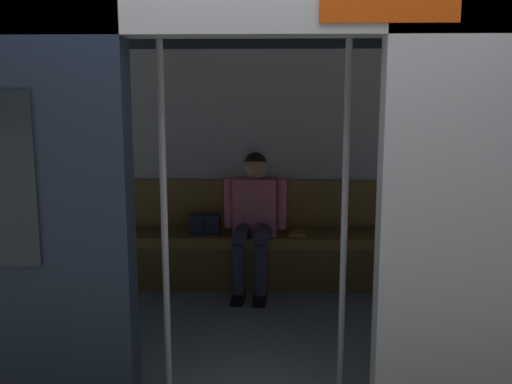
{
  "coord_description": "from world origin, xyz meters",
  "views": [
    {
      "loc": [
        -0.07,
        2.35,
        1.63
      ],
      "look_at": [
        0.02,
        -1.3,
        1.03
      ],
      "focal_mm": 37.93,
      "sensor_mm": 36.0,
      "label": 1
    }
  ],
  "objects_px": {
    "bench_seat": "(261,247)",
    "person_seated": "(254,212)",
    "book": "(299,233)",
    "grab_pole_far": "(345,211)",
    "handbag": "(205,224)",
    "grab_pole_door": "(164,215)",
    "train_car": "(247,124)"
  },
  "relations": [
    {
      "from": "bench_seat",
      "to": "person_seated",
      "type": "xyz_separation_m",
      "value": [
        0.06,
        0.05,
        0.33
      ]
    },
    {
      "from": "book",
      "to": "grab_pole_far",
      "type": "bearing_deg",
      "value": 103.75
    },
    {
      "from": "person_seated",
      "to": "handbag",
      "type": "height_order",
      "value": "person_seated"
    },
    {
      "from": "handbag",
      "to": "grab_pole_door",
      "type": "relative_size",
      "value": 0.12
    },
    {
      "from": "train_car",
      "to": "bench_seat",
      "type": "distance_m",
      "value": 1.55
    },
    {
      "from": "handbag",
      "to": "grab_pole_far",
      "type": "height_order",
      "value": "grab_pole_far"
    },
    {
      "from": "person_seated",
      "to": "grab_pole_door",
      "type": "relative_size",
      "value": 0.58
    },
    {
      "from": "book",
      "to": "handbag",
      "type": "bearing_deg",
      "value": 7.86
    },
    {
      "from": "handbag",
      "to": "book",
      "type": "xyz_separation_m",
      "value": [
        -0.83,
        0.01,
        -0.07
      ]
    },
    {
      "from": "train_car",
      "to": "grab_pole_door",
      "type": "distance_m",
      "value": 1.01
    },
    {
      "from": "handbag",
      "to": "grab_pole_far",
      "type": "relative_size",
      "value": 0.12
    },
    {
      "from": "book",
      "to": "grab_pole_door",
      "type": "bearing_deg",
      "value": 75.19
    },
    {
      "from": "book",
      "to": "bench_seat",
      "type": "bearing_deg",
      "value": 12.49
    },
    {
      "from": "train_car",
      "to": "handbag",
      "type": "xyz_separation_m",
      "value": [
        0.42,
        -1.09,
        -0.93
      ]
    },
    {
      "from": "train_car",
      "to": "grab_pole_far",
      "type": "relative_size",
      "value": 3.07
    },
    {
      "from": "book",
      "to": "grab_pole_far",
      "type": "relative_size",
      "value": 0.11
    },
    {
      "from": "handbag",
      "to": "grab_pole_door",
      "type": "height_order",
      "value": "grab_pole_door"
    },
    {
      "from": "person_seated",
      "to": "book",
      "type": "xyz_separation_m",
      "value": [
        -0.39,
        -0.07,
        -0.2
      ]
    },
    {
      "from": "train_car",
      "to": "person_seated",
      "type": "relative_size",
      "value": 5.3
    },
    {
      "from": "train_car",
      "to": "person_seated",
      "type": "xyz_separation_m",
      "value": [
        -0.02,
        -1.0,
        -0.8
      ]
    },
    {
      "from": "handbag",
      "to": "grab_pole_far",
      "type": "xyz_separation_m",
      "value": [
        -0.99,
        1.76,
        0.48
      ]
    },
    {
      "from": "person_seated",
      "to": "book",
      "type": "bearing_deg",
      "value": -169.45
    },
    {
      "from": "person_seated",
      "to": "grab_pole_far",
      "type": "height_order",
      "value": "grab_pole_far"
    },
    {
      "from": "handbag",
      "to": "book",
      "type": "distance_m",
      "value": 0.84
    },
    {
      "from": "train_car",
      "to": "grab_pole_door",
      "type": "bearing_deg",
      "value": 63.29
    },
    {
      "from": "person_seated",
      "to": "grab_pole_door",
      "type": "height_order",
      "value": "grab_pole_door"
    },
    {
      "from": "train_car",
      "to": "bench_seat",
      "type": "xyz_separation_m",
      "value": [
        -0.08,
        -1.05,
        -1.13
      ]
    },
    {
      "from": "train_car",
      "to": "person_seated",
      "type": "distance_m",
      "value": 1.28
    },
    {
      "from": "grab_pole_door",
      "to": "bench_seat",
      "type": "bearing_deg",
      "value": -104.66
    },
    {
      "from": "book",
      "to": "grab_pole_door",
      "type": "relative_size",
      "value": 0.11
    },
    {
      "from": "bench_seat",
      "to": "train_car",
      "type": "bearing_deg",
      "value": 85.63
    },
    {
      "from": "handbag",
      "to": "bench_seat",
      "type": "bearing_deg",
      "value": 175.95
    }
  ]
}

